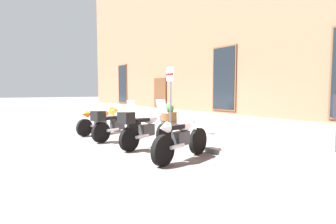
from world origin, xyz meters
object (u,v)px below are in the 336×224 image
at_px(barrel_planter, 169,118).
at_px(motorcycle_orange_sport, 103,119).
at_px(motorcycle_white_sport, 184,135).
at_px(parking_sign, 170,91).
at_px(motorcycle_silver_touring, 145,128).
at_px(motorcycle_green_touring, 116,124).

bearing_deg(barrel_planter, motorcycle_orange_sport, -119.42).
xyz_separation_m(motorcycle_white_sport, parking_sign, (-2.37, 1.32, 1.04)).
bearing_deg(barrel_planter, motorcycle_silver_touring, -48.36).
height_order(motorcycle_silver_touring, parking_sign, parking_sign).
height_order(motorcycle_orange_sport, barrel_planter, barrel_planter).
xyz_separation_m(motorcycle_green_touring, barrel_planter, (-0.38, 2.40, 0.01)).
height_order(motorcycle_white_sport, parking_sign, parking_sign).
bearing_deg(motorcycle_green_touring, motorcycle_orange_sport, 172.55).
relative_size(motorcycle_silver_touring, parking_sign, 0.89).
xyz_separation_m(motorcycle_orange_sport, motorcycle_white_sport, (4.84, 0.05, 0.02)).
height_order(motorcycle_green_touring, motorcycle_white_sport, motorcycle_green_touring).
bearing_deg(motorcycle_white_sport, barrel_planter, 149.34).
bearing_deg(motorcycle_silver_touring, barrel_planter, 131.64).
relative_size(motorcycle_green_touring, motorcycle_silver_touring, 1.00).
xyz_separation_m(motorcycle_silver_touring, parking_sign, (-0.75, 1.41, 1.05)).
distance_m(parking_sign, barrel_planter, 1.83).
height_order(motorcycle_green_touring, motorcycle_silver_touring, motorcycle_silver_touring).
relative_size(motorcycle_silver_touring, barrel_planter, 2.01).
xyz_separation_m(motorcycle_silver_touring, motorcycle_white_sport, (1.62, 0.10, 0.01)).
xyz_separation_m(parking_sign, barrel_planter, (-1.24, 0.82, -1.06)).
distance_m(motorcycle_orange_sport, motorcycle_silver_touring, 3.22).
distance_m(motorcycle_white_sport, barrel_planter, 4.19).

